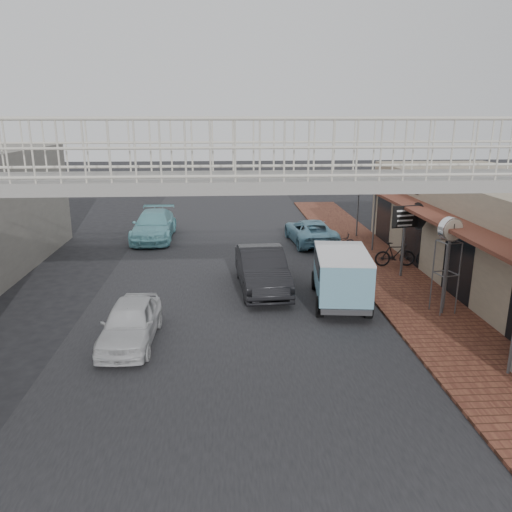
{
  "coord_description": "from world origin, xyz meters",
  "views": [
    {
      "loc": [
        -0.2,
        -13.93,
        6.39
      ],
      "look_at": [
        0.83,
        2.3,
        1.8
      ],
      "focal_mm": 35.0,
      "sensor_mm": 36.0,
      "label": 1
    }
  ],
  "objects": [
    {
      "name": "footbridge",
      "position": [
        0.0,
        -4.0,
        3.18
      ],
      "size": [
        16.4,
        2.4,
        6.34
      ],
      "color": "gray",
      "rests_on": "ground"
    },
    {
      "name": "sidewalk",
      "position": [
        6.5,
        3.0,
        0.05
      ],
      "size": [
        3.0,
        40.0,
        0.1
      ],
      "primitive_type": "cube",
      "color": "brown",
      "rests_on": "ground"
    },
    {
      "name": "white_hatchback",
      "position": [
        -2.99,
        -0.37,
        0.62
      ],
      "size": [
        1.56,
        3.69,
        1.24
      ],
      "primitive_type": "imported",
      "rotation": [
        0.0,
        0.0,
        -0.03
      ],
      "color": "silver",
      "rests_on": "ground"
    },
    {
      "name": "motorcycle_near",
      "position": [
        5.3,
        9.17,
        0.52
      ],
      "size": [
        1.64,
        0.73,
        0.83
      ],
      "primitive_type": "imported",
      "rotation": [
        0.0,
        0.0,
        1.45
      ],
      "color": "black",
      "rests_on": "sidewalk"
    },
    {
      "name": "angkot_van",
      "position": [
        3.79,
        2.35,
        1.22
      ],
      "size": [
        2.2,
        4.09,
        1.92
      ],
      "rotation": [
        0.0,
        0.0,
        -0.12
      ],
      "color": "black",
      "rests_on": "ground"
    },
    {
      "name": "street_clock",
      "position": [
        6.96,
        1.13,
        2.75
      ],
      "size": [
        0.82,
        0.74,
        3.2
      ],
      "rotation": [
        0.0,
        0.0,
        0.24
      ],
      "color": "#59595B",
      "rests_on": "sidewalk"
    },
    {
      "name": "angkot_curb",
      "position": [
        4.2,
        10.97,
        0.62
      ],
      "size": [
        2.42,
        4.63,
        1.24
      ],
      "primitive_type": "imported",
      "rotation": [
        0.0,
        0.0,
        3.22
      ],
      "color": "#659AB0",
      "rests_on": "ground"
    },
    {
      "name": "motorcycle_far",
      "position": [
        7.09,
        6.32,
        0.63
      ],
      "size": [
        1.77,
        0.56,
        1.06
      ],
      "primitive_type": "imported",
      "rotation": [
        0.0,
        0.0,
        1.54
      ],
      "color": "black",
      "rests_on": "sidewalk"
    },
    {
      "name": "dark_sedan",
      "position": [
        1.16,
        4.0,
        0.78
      ],
      "size": [
        1.96,
        4.86,
        1.57
      ],
      "primitive_type": "imported",
      "rotation": [
        0.0,
        0.0,
        0.06
      ],
      "color": "black",
      "rests_on": "ground"
    },
    {
      "name": "angkot_far",
      "position": [
        -4.0,
        12.43,
        0.74
      ],
      "size": [
        2.07,
        5.08,
        1.47
      ],
      "primitive_type": "imported",
      "rotation": [
        0.0,
        0.0,
        0.0
      ],
      "color": "#6EB6C0",
      "rests_on": "ground"
    },
    {
      "name": "road_strip",
      "position": [
        0.0,
        0.0,
        0.01
      ],
      "size": [
        10.0,
        60.0,
        0.01
      ],
      "primitive_type": "cube",
      "color": "black",
      "rests_on": "ground"
    },
    {
      "name": "arrow_sign",
      "position": [
        7.65,
        5.14,
        2.51
      ],
      "size": [
        1.8,
        1.18,
        2.99
      ],
      "rotation": [
        0.0,
        0.0,
        0.21
      ],
      "color": "#59595B",
      "rests_on": "sidewalk"
    },
    {
      "name": "ground",
      "position": [
        0.0,
        0.0,
        0.0
      ],
      "size": [
        120.0,
        120.0,
        0.0
      ],
      "primitive_type": "plane",
      "color": "black",
      "rests_on": "ground"
    }
  ]
}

